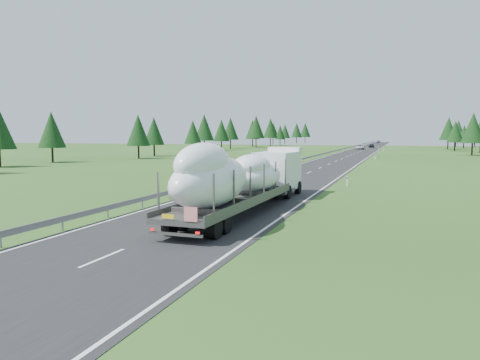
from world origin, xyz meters
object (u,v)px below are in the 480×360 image
(boat_truck, at_px, (244,176))
(distant_van, at_px, (360,147))
(distant_car_blue, at_px, (378,142))
(distant_car_dark, at_px, (371,146))
(highway_sign, at_px, (379,151))

(boat_truck, distance_m, distant_van, 131.41)
(boat_truck, xyz_separation_m, distant_car_blue, (-2.59, 244.86, -1.59))
(distant_van, distance_m, distant_car_dark, 22.49)
(highway_sign, distance_m, distant_car_dark, 86.37)
(distant_van, height_order, distant_car_blue, distant_van)
(highway_sign, bearing_deg, distant_car_blue, 92.55)
(highway_sign, distance_m, distant_van, 64.36)
(highway_sign, height_order, distant_car_blue, highway_sign)
(boat_truck, bearing_deg, highway_sign, 85.51)
(boat_truck, relative_size, distant_car_dark, 4.96)
(distant_car_dark, bearing_deg, distant_car_blue, 96.24)
(boat_truck, height_order, distant_van, boat_truck)
(distant_car_dark, distance_m, distant_car_blue, 91.15)
(boat_truck, bearing_deg, distant_van, 91.47)
(distant_car_blue, bearing_deg, distant_van, -90.08)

